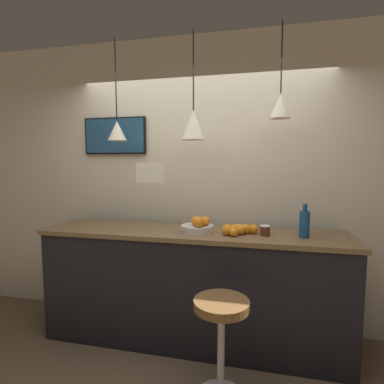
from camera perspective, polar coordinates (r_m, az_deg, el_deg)
name	(u,v)px	position (r m, az deg, el deg)	size (l,w,h in m)	color
back_wall	(201,183)	(3.06, 1.74, 1.81)	(8.00, 0.06, 2.90)	beige
service_counter	(192,286)	(2.88, 0.00, -17.51)	(2.73, 0.62, 1.04)	black
bar_stool	(221,330)	(2.25, 5.57, -24.73)	(0.38, 0.38, 0.73)	#B7B7BC
fruit_bowl	(198,226)	(2.65, 1.12, -6.53)	(0.29, 0.29, 0.14)	beige
orange_pile	(238,229)	(2.61, 8.79, -7.06)	(0.30, 0.25, 0.09)	orange
juice_bottle	(304,223)	(2.61, 20.64, -5.62)	(0.08, 0.08, 0.28)	navy
spread_jar	(265,230)	(2.60, 13.73, -7.13)	(0.08, 0.08, 0.09)	#562D19
pendant_lamp_left	(117,130)	(2.97, -14.10, 11.40)	(0.18, 0.18, 0.94)	black
pendant_lamp_middle	(193,125)	(2.72, 0.27, 12.66)	(0.22, 0.22, 0.95)	black
pendant_lamp_right	(280,105)	(2.68, 16.48, 15.54)	(0.17, 0.17, 0.78)	black
mounted_tv	(115,136)	(3.32, -14.45, 10.31)	(0.69, 0.04, 0.38)	black
hanging_menu_board	(150,173)	(2.52, -8.07, 3.64)	(0.24, 0.01, 0.17)	white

